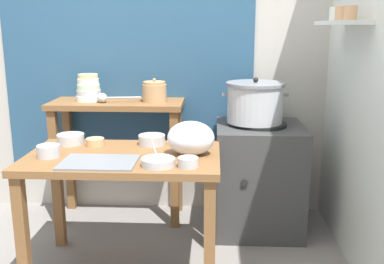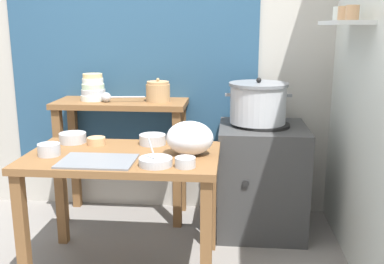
{
  "view_description": "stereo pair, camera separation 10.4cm",
  "coord_description": "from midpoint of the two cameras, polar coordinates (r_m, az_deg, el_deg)",
  "views": [
    {
      "loc": [
        0.51,
        -2.32,
        1.43
      ],
      "look_at": [
        0.38,
        0.23,
        0.82
      ],
      "focal_mm": 41.55,
      "sensor_mm": 36.0,
      "label": 1
    },
    {
      "loc": [
        0.61,
        -2.31,
        1.43
      ],
      "look_at": [
        0.38,
        0.23,
        0.82
      ],
      "focal_mm": 41.55,
      "sensor_mm": 36.0,
      "label": 2
    }
  ],
  "objects": [
    {
      "name": "ladle",
      "position": [
        3.23,
        -12.12,
        4.31
      ],
      "size": [
        0.31,
        0.08,
        0.07
      ],
      "color": "#B7BABF",
      "rests_on": "back_shelf_table"
    },
    {
      "name": "steamer_pot",
      "position": [
        3.09,
        7.13,
        3.8
      ],
      "size": [
        0.45,
        0.41,
        0.31
      ],
      "color": "#B7BABF",
      "rests_on": "stove_block"
    },
    {
      "name": "back_shelf_table",
      "position": [
        3.32,
        -10.37,
        0.14
      ],
      "size": [
        0.96,
        0.4,
        0.9
      ],
      "color": "brown",
      "rests_on": "ground"
    },
    {
      "name": "wall_right",
      "position": [
        2.66,
        21.63,
        9.7
      ],
      "size": [
        0.3,
        3.2,
        2.6
      ],
      "color": "silver",
      "rests_on": "ground"
    },
    {
      "name": "prep_bowl_1",
      "position": [
        2.86,
        -16.33,
        -0.81
      ],
      "size": [
        0.17,
        0.17,
        0.06
      ],
      "color": "#B7BABF",
      "rests_on": "prep_table"
    },
    {
      "name": "serving_tray",
      "position": [
        2.43,
        -13.07,
        -3.8
      ],
      "size": [
        0.4,
        0.28,
        0.01
      ],
      "primitive_type": "cube",
      "color": "slate",
      "rests_on": "prep_table"
    },
    {
      "name": "plastic_bag",
      "position": [
        2.49,
        -1.35,
        -0.8
      ],
      "size": [
        0.27,
        0.19,
        0.2
      ],
      "primitive_type": "ellipsoid",
      "color": "white",
      "rests_on": "prep_table"
    },
    {
      "name": "clay_pot",
      "position": [
        3.22,
        -5.77,
        5.16
      ],
      "size": [
        0.17,
        0.17,
        0.17
      ],
      "color": "tan",
      "rests_on": "back_shelf_table"
    },
    {
      "name": "wall_back",
      "position": [
        3.45,
        -5.15,
        11.26
      ],
      "size": [
        4.4,
        0.12,
        2.6
      ],
      "color": "#B2ADA3",
      "rests_on": "ground"
    },
    {
      "name": "prep_bowl_5",
      "position": [
        2.74,
        -6.27,
        -0.95
      ],
      "size": [
        0.16,
        0.16,
        0.06
      ],
      "color": "#B7BABF",
      "rests_on": "prep_table"
    },
    {
      "name": "prep_table",
      "position": [
        2.6,
        -9.9,
        -5.2
      ],
      "size": [
        1.1,
        0.66,
        0.72
      ],
      "color": "brown",
      "rests_on": "ground"
    },
    {
      "name": "bowl_stack_enamel",
      "position": [
        3.33,
        -14.02,
        5.38
      ],
      "size": [
        0.19,
        0.19,
        0.2
      ],
      "color": "silver",
      "rests_on": "back_shelf_table"
    },
    {
      "name": "prep_bowl_2",
      "position": [
        2.61,
        -19.06,
        -2.29
      ],
      "size": [
        0.13,
        0.13,
        0.07
      ],
      "color": "#B7BABF",
      "rests_on": "prep_table"
    },
    {
      "name": "prep_bowl_0",
      "position": [
        2.3,
        -1.8,
        -3.85
      ],
      "size": [
        0.11,
        0.11,
        0.05
      ],
      "color": "#B7BABF",
      "rests_on": "prep_table"
    },
    {
      "name": "prep_bowl_4",
      "position": [
        2.78,
        -13.39,
        -1.22
      ],
      "size": [
        0.11,
        0.11,
        0.05
      ],
      "color": "tan",
      "rests_on": "prep_table"
    },
    {
      "name": "prep_bowl_3",
      "position": [
        2.33,
        -5.65,
        -3.8
      ],
      "size": [
        0.18,
        0.18,
        0.16
      ],
      "color": "#B7BABF",
      "rests_on": "prep_table"
    },
    {
      "name": "stove_block",
      "position": [
        3.2,
        7.59,
        -5.76
      ],
      "size": [
        0.6,
        0.61,
        0.78
      ],
      "color": "#383838",
      "rests_on": "ground"
    }
  ]
}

